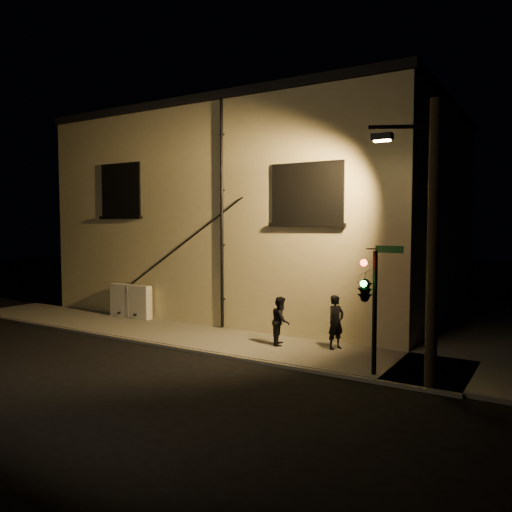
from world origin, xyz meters
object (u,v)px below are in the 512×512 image
Objects in this scene: traffic_signal at (366,288)px; streetlamp_pole at (429,237)px; pedestrian_a at (336,322)px; utility_cabinet at (131,301)px; pedestrian_b at (281,321)px.

streetlamp_pole is at bearing -0.55° from traffic_signal.
traffic_signal reaches higher than pedestrian_a.
utility_cabinet is 11.24m from traffic_signal.
utility_cabinet is 1.23× the size of pedestrian_a.
pedestrian_b is (7.51, -0.89, 0.09)m from utility_cabinet.
pedestrian_a is at bearing -97.23° from pedestrian_b.
utility_cabinet is 1.33× the size of pedestrian_b.
streetlamp_pole reaches higher than pedestrian_a.
traffic_signal is (3.33, -1.63, 1.45)m from pedestrian_b.
pedestrian_b is at bearing -6.72° from utility_cabinet.
pedestrian_a is 0.50× the size of traffic_signal.
utility_cabinet is at bearing 168.46° from streetlamp_pole.
traffic_signal is at bearing -136.91° from pedestrian_b.
utility_cabinet is at bearing 166.95° from traffic_signal.
utility_cabinet is 9.23m from pedestrian_a.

